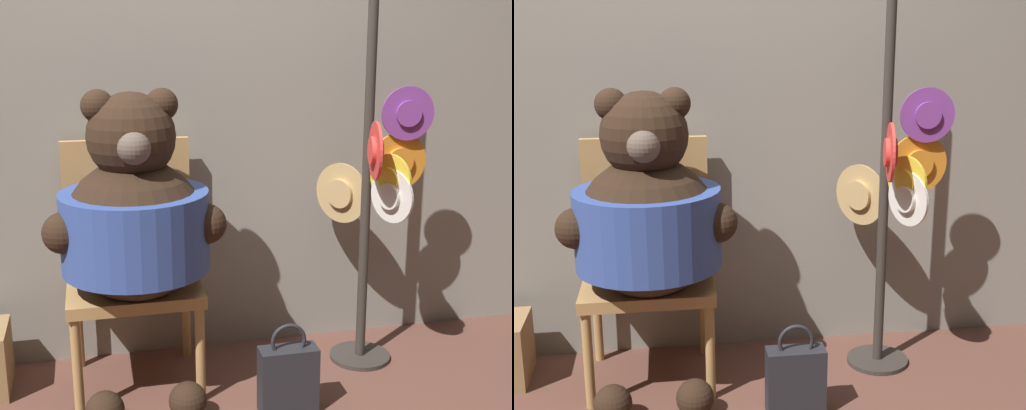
# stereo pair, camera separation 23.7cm
# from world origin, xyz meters

# --- Properties ---
(ground_plane) EXTENTS (14.00, 14.00, 0.00)m
(ground_plane) POSITION_xyz_m (0.00, 0.00, 0.00)
(ground_plane) COLOR brown
(wall_back) EXTENTS (8.00, 0.10, 2.54)m
(wall_back) POSITION_xyz_m (0.00, 0.62, 1.27)
(wall_back) COLOR gray
(wall_back) RESTS_ON ground_plane
(chair) EXTENTS (0.55, 0.49, 1.04)m
(chair) POSITION_xyz_m (-0.15, 0.36, 0.55)
(chair) COLOR #B2844C
(chair) RESTS_ON ground_plane
(teddy_bear) EXTENTS (0.72, 0.64, 1.28)m
(teddy_bear) POSITION_xyz_m (-0.14, 0.19, 0.76)
(teddy_bear) COLOR black
(teddy_bear) RESTS_ON ground_plane
(hat_display_rack) EXTENTS (0.45, 0.50, 1.67)m
(hat_display_rack) POSITION_xyz_m (0.91, 0.24, 0.79)
(hat_display_rack) COLOR #332D28
(hat_display_rack) RESTS_ON ground_plane
(handbag_on_ground) EXTENTS (0.23, 0.10, 0.38)m
(handbag_on_ground) POSITION_xyz_m (0.42, -0.11, 0.15)
(handbag_on_ground) COLOR #232328
(handbag_on_ground) RESTS_ON ground_plane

